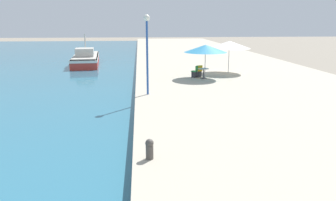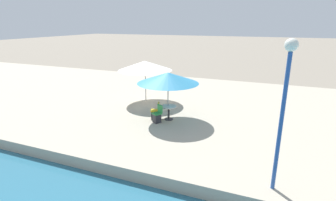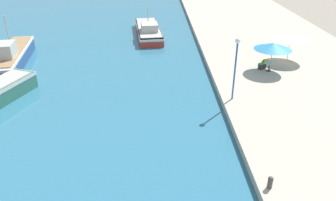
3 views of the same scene
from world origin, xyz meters
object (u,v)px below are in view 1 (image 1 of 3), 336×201
at_px(lamppost, 147,41).
at_px(cafe_umbrella_pink, 205,49).
at_px(cafe_table, 203,71).
at_px(cafe_umbrella_white, 229,45).
at_px(mooring_bollard, 150,148).
at_px(fishing_boat_far, 86,58).
at_px(cafe_chair_left, 195,73).
at_px(cafe_chair_right, 199,73).

bearing_deg(lamppost, cafe_umbrella_pink, 50.02).
bearing_deg(cafe_table, lamppost, -129.69).
bearing_deg(cafe_table, cafe_umbrella_white, 45.43).
xyz_separation_m(cafe_umbrella_white, lamppost, (-6.98, -7.91, 0.79)).
xyz_separation_m(mooring_bollard, lamppost, (0.20, 9.31, 2.74)).
distance_m(fishing_boat_far, cafe_umbrella_white, 16.98).
distance_m(cafe_chair_left, cafe_chair_right, 0.48).
relative_size(fishing_boat_far, cafe_table, 12.77).
bearing_deg(cafe_chair_right, cafe_table, -90.00).
distance_m(cafe_umbrella_pink, cafe_chair_left, 2.05).
bearing_deg(cafe_umbrella_pink, cafe_table, -142.05).
bearing_deg(cafe_table, cafe_chair_left, 146.57).
distance_m(cafe_table, lamppost, 7.25).
relative_size(cafe_table, mooring_bollard, 1.22).
height_order(cafe_umbrella_pink, cafe_table, cafe_umbrella_pink).
relative_size(cafe_umbrella_pink, cafe_chair_left, 3.50).
relative_size(cafe_chair_left, mooring_bollard, 1.39).
bearing_deg(mooring_bollard, lamppost, 88.77).
distance_m(cafe_umbrella_white, cafe_chair_left, 4.44).
distance_m(mooring_bollard, lamppost, 9.71).
bearing_deg(cafe_umbrella_white, fishing_boat_far, 142.36).
relative_size(fishing_boat_far, cafe_umbrella_pink, 3.20).
xyz_separation_m(cafe_umbrella_pink, cafe_chair_right, (-0.35, 0.59, -1.89)).
bearing_deg(lamppost, mooring_bollard, -91.23).
height_order(cafe_table, cafe_chair_left, cafe_chair_left).
xyz_separation_m(cafe_table, cafe_chair_right, (-0.22, 0.69, -0.21)).
bearing_deg(cafe_umbrella_white, cafe_table, -134.57).
relative_size(cafe_umbrella_white, mooring_bollard, 5.27).
xyz_separation_m(fishing_boat_far, cafe_chair_right, (10.47, -12.29, 0.15)).
relative_size(cafe_chair_left, lamppost, 0.20).
bearing_deg(cafe_chair_left, cafe_table, -90.00).
distance_m(fishing_boat_far, lamppost, 19.49).
bearing_deg(cafe_umbrella_pink, cafe_chair_left, 157.91).
bearing_deg(mooring_bollard, cafe_umbrella_white, 67.36).
bearing_deg(cafe_chair_left, cafe_umbrella_white, -21.42).
bearing_deg(fishing_boat_far, mooring_bollard, -83.05).
bearing_deg(mooring_bollard, cafe_umbrella_pink, 72.32).
xyz_separation_m(cafe_umbrella_pink, cafe_table, (-0.13, -0.10, -1.68)).
bearing_deg(lamppost, cafe_table, 50.31).
bearing_deg(cafe_chair_left, fishing_boat_far, 72.17).
bearing_deg(cafe_table, cafe_chair_right, 108.03).
distance_m(fishing_boat_far, cafe_chair_left, 16.12).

